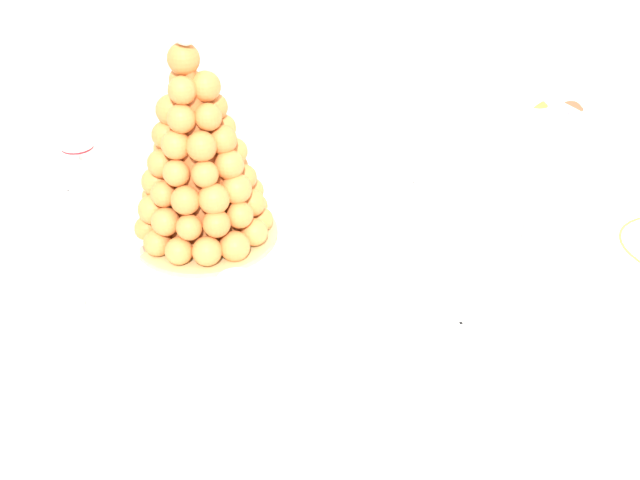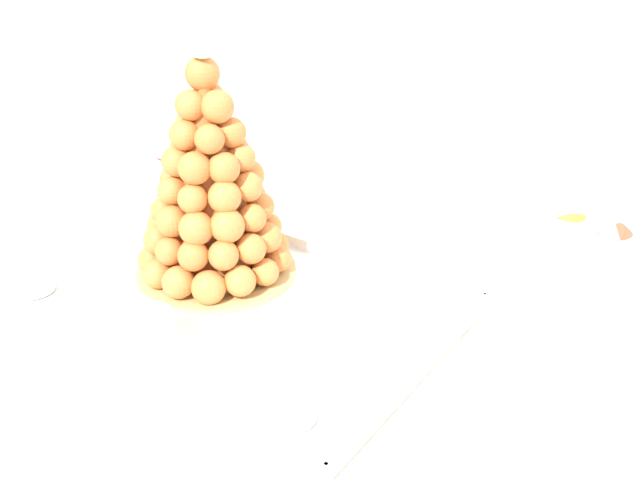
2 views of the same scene
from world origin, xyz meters
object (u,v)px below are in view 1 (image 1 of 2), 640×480
Objects in this scene: serving_tray at (238,258)px; dessert_cup_left at (60,295)px; macaron_goblet at (544,158)px; croquembouche at (199,160)px; dessert_cup_mid_left at (237,295)px; dessert_cup_centre at (395,296)px; wine_glass at (75,136)px; creme_brulee_ramekin at (116,244)px.

dessert_cup_left reaches higher than serving_tray.
serving_tray is 0.48m from macaron_goblet.
croquembouche reaches higher than serving_tray.
macaron_goblet is at bearing 18.23° from dessert_cup_mid_left.
dessert_cup_centre is at bearing -32.38° from serving_tray.
dessert_cup_left is at bearing -82.53° from wine_glass.
dessert_cup_mid_left is (0.24, -0.01, -0.00)m from dessert_cup_left.
dessert_cup_centre is 0.23× the size of macaron_goblet.
macaron_goblet reaches higher than dessert_cup_left.
creme_brulee_ramekin is (-0.19, 0.15, -0.01)m from dessert_cup_mid_left.
dessert_cup_left reaches higher than dessert_cup_mid_left.
croquembouche is at bearing 107.64° from dessert_cup_mid_left.
dessert_cup_centre is 0.31m from macaron_goblet.
creme_brulee_ramekin is at bearing -165.51° from croquembouche.
macaron_goblet reaches higher than dessert_cup_centre.
wine_glass is at bearing 115.33° from creme_brulee_ramekin.
dessert_cup_left reaches higher than creme_brulee_ramekin.
serving_tray is at bearing -7.38° from creme_brulee_ramekin.
dessert_cup_mid_left is 0.53× the size of creme_brulee_ramekin.
dessert_cup_centre is at bearing -35.42° from wine_glass.
croquembouche is 0.18m from creme_brulee_ramekin.
croquembouche reaches higher than macaron_goblet.
creme_brulee_ramekin is 0.65m from macaron_goblet.
croquembouche is 5.99× the size of dessert_cup_left.
dessert_cup_left is at bearing -108.00° from creme_brulee_ramekin.
dessert_cup_left is 0.36× the size of wine_glass.
dessert_cup_centre is at bearing -145.59° from macaron_goblet.
serving_tray is at bearing 147.62° from dessert_cup_centre.
macaron_goblet reaches higher than dessert_cup_mid_left.
dessert_cup_left is 0.71m from macaron_goblet.
dessert_cup_mid_left is 0.48m from macaron_goblet.
creme_brulee_ramekin is (-0.18, 0.02, 0.01)m from serving_tray.
wine_glass is (-0.04, 0.33, 0.08)m from dessert_cup_left.
wine_glass is at bearing 142.30° from serving_tray.
creme_brulee_ramekin is 0.61× the size of wine_glass.
dessert_cup_left is 0.45m from dessert_cup_centre.
croquembouche is 0.51m from macaron_goblet.
dessert_cup_left is 0.34m from wine_glass.
dessert_cup_left is 1.00× the size of dessert_cup_centre.
macaron_goblet is at bearing 2.68° from serving_tray.
dessert_cup_mid_left is (0.01, -0.13, 0.03)m from serving_tray.
serving_tray is 3.84× the size of wine_glass.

